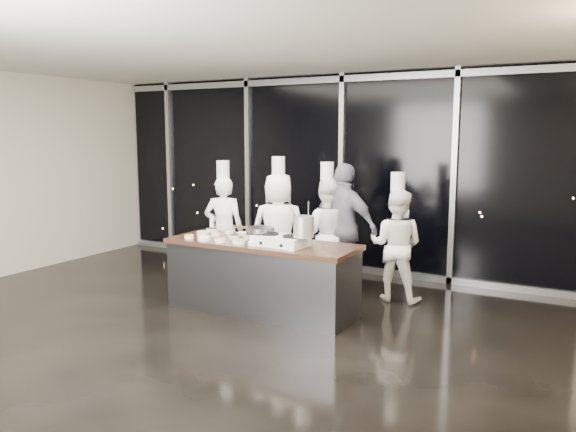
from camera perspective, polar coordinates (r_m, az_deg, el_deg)
name	(u,v)px	position (r m, az deg, el deg)	size (l,w,h in m)	color
ground	(221,332)	(6.58, -6.83, -11.63)	(9.00, 9.00, 0.00)	black
room_shell	(231,134)	(6.09, -5.84, 8.33)	(9.02, 7.02, 3.21)	#BEB7A2
window_wall	(342,174)	(9.21, 5.53, 4.31)	(8.90, 0.11, 3.20)	black
demo_counter	(262,276)	(7.17, -2.69, -6.12)	(2.46, 0.86, 0.90)	#38373C
stove	(281,240)	(6.80, -0.76, -2.49)	(0.67, 0.45, 0.14)	white
frying_pan	(260,229)	(6.97, -2.82, -1.36)	(0.60, 0.36, 0.06)	slate
stock_pot	(304,227)	(6.59, 1.61, -1.09)	(0.25, 0.25, 0.25)	#AFB0B2
prep_bowls	(229,237)	(7.26, -5.97, -2.15)	(1.41, 0.72, 0.05)	white
squeeze_bottle	(212,223)	(7.89, -7.73, -0.76)	(0.06, 0.06, 0.22)	white
chef_far_left	(224,228)	(8.48, -6.52, -1.26)	(0.70, 0.59, 1.85)	white
chef_left	(279,230)	(8.15, -0.97, -1.42)	(0.97, 0.82, 1.92)	white
chef_center	(326,233)	(8.09, 3.93, -1.78)	(0.93, 0.82, 1.85)	white
guest	(344,228)	(8.01, 5.75, -1.21)	(1.15, 0.69, 1.83)	#16153B
chef_right	(396,244)	(7.69, 10.93, -2.85)	(0.77, 0.62, 1.74)	white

